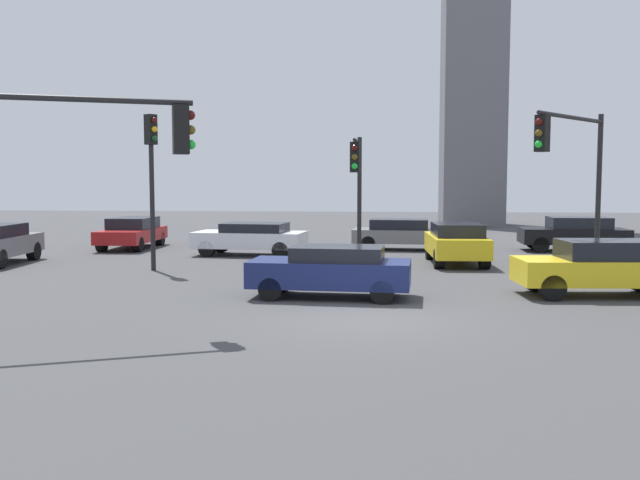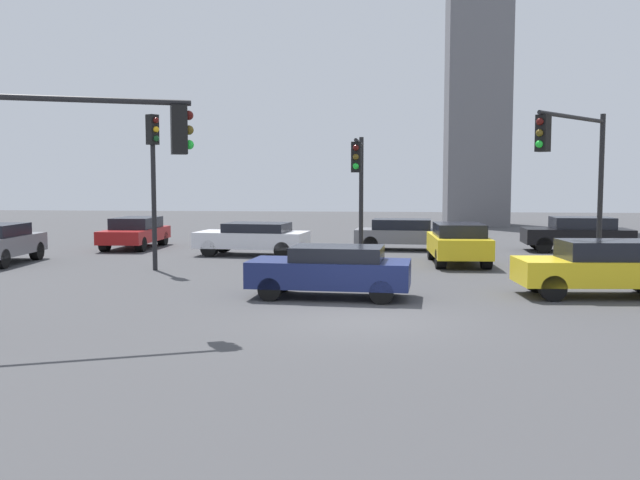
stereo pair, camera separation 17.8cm
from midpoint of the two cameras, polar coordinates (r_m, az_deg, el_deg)
The scene contains 12 objects.
ground_plane at distance 15.32m, azimuth 3.35°, elevation -6.48°, with size 107.26×107.26×0.00m, color #424244.
traffic_light_0 at distance 23.92m, azimuth -13.93°, elevation 6.24°, with size 0.49×0.44×5.24m.
traffic_light_1 at distance 14.51m, azimuth -19.32°, elevation 6.56°, with size 4.02×1.82×4.77m.
traffic_light_2 at distance 24.05m, azimuth 2.88°, elevation 5.45°, with size 0.33×2.86×4.62m.
traffic_light_4 at distance 21.66m, azimuth 19.90°, elevation 6.38°, with size 2.77×3.36×5.11m.
car_0 at distance 31.69m, azimuth 20.12°, elevation 0.54°, with size 4.48×2.17×1.48m.
car_1 at distance 32.24m, azimuth -15.39°, elevation 0.64°, with size 1.99×4.52×1.39m.
car_2 at distance 19.52m, azimuth 21.94°, elevation -2.06°, with size 4.35×2.06×1.47m.
car_3 at distance 30.59m, azimuth 6.70°, elevation 0.55°, with size 4.59×2.13×1.36m.
car_4 at distance 28.24m, azimuth -5.91°, elevation 0.20°, with size 4.65×2.50×1.33m.
car_6 at distance 25.60m, azimuth 11.00°, elevation -0.19°, with size 2.03×4.27×1.50m.
car_7 at distance 17.89m, azimuth 0.68°, elevation -2.49°, with size 4.25×2.03×1.34m.
Camera 1 is at (0.32, -15.03, 3.01)m, focal length 38.75 mm.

